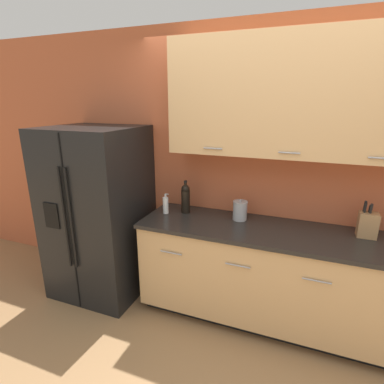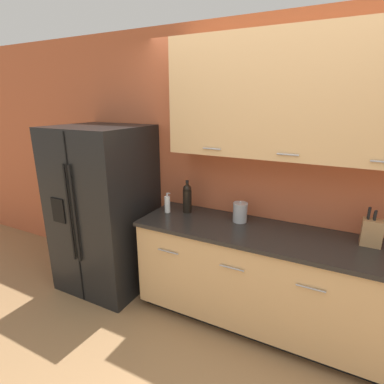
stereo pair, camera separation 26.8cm
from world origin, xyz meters
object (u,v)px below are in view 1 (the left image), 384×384
object	(u,v)px
soap_dispenser	(166,205)
refrigerator	(99,212)
wine_bottle	(186,198)
steel_canister	(240,210)
knife_block	(368,224)

from	to	relation	value
soap_dispenser	refrigerator	bearing A→B (deg)	-170.77
wine_bottle	soap_dispenser	size ratio (longest dim) A/B	1.59
soap_dispenser	steel_canister	size ratio (longest dim) A/B	1.05
refrigerator	steel_canister	size ratio (longest dim) A/B	8.97
refrigerator	wine_bottle	xyz separation A→B (m)	(0.87, 0.20, 0.19)
refrigerator	soap_dispenser	xyz separation A→B (m)	(0.70, 0.11, 0.13)
wine_bottle	steel_canister	world-z (taller)	wine_bottle
knife_block	soap_dispenser	distance (m)	1.71
refrigerator	steel_canister	world-z (taller)	refrigerator
steel_canister	refrigerator	bearing A→B (deg)	-171.37
refrigerator	knife_block	distance (m)	2.42
wine_bottle	steel_canister	bearing A→B (deg)	0.73
wine_bottle	steel_canister	distance (m)	0.53
refrigerator	steel_canister	bearing A→B (deg)	8.63
refrigerator	soap_dispenser	world-z (taller)	refrigerator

